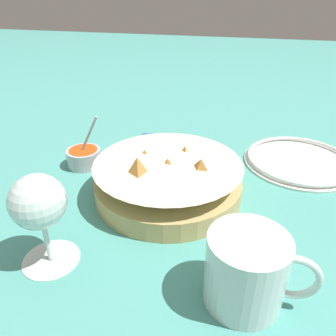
{
  "coord_description": "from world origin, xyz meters",
  "views": [
    {
      "loc": [
        0.15,
        -0.51,
        0.34
      ],
      "look_at": [
        0.03,
        -0.02,
        0.06
      ],
      "focal_mm": 35.0,
      "sensor_mm": 36.0,
      "label": 1
    }
  ],
  "objects_px": {
    "food_basket": "(168,180)",
    "side_plate": "(300,160)",
    "beer_mug": "(246,272)",
    "sauce_cup": "(84,157)",
    "wine_glass": "(39,205)"
  },
  "relations": [
    {
      "from": "sauce_cup",
      "to": "beer_mug",
      "type": "bearing_deg",
      "value": -37.15
    },
    {
      "from": "side_plate",
      "to": "beer_mug",
      "type": "bearing_deg",
      "value": -104.68
    },
    {
      "from": "food_basket",
      "to": "side_plate",
      "type": "distance_m",
      "value": 0.31
    },
    {
      "from": "wine_glass",
      "to": "beer_mug",
      "type": "distance_m",
      "value": 0.27
    },
    {
      "from": "food_basket",
      "to": "wine_glass",
      "type": "xyz_separation_m",
      "value": [
        -0.12,
        -0.2,
        0.06
      ]
    },
    {
      "from": "sauce_cup",
      "to": "side_plate",
      "type": "bearing_deg",
      "value": 15.21
    },
    {
      "from": "sauce_cup",
      "to": "beer_mug",
      "type": "distance_m",
      "value": 0.43
    },
    {
      "from": "wine_glass",
      "to": "side_plate",
      "type": "height_order",
      "value": "wine_glass"
    },
    {
      "from": "food_basket",
      "to": "side_plate",
      "type": "xyz_separation_m",
      "value": [
        0.25,
        0.19,
        -0.02
      ]
    },
    {
      "from": "beer_mug",
      "to": "side_plate",
      "type": "xyz_separation_m",
      "value": [
        0.1,
        0.38,
        -0.04
      ]
    },
    {
      "from": "food_basket",
      "to": "side_plate",
      "type": "height_order",
      "value": "food_basket"
    },
    {
      "from": "food_basket",
      "to": "beer_mug",
      "type": "xyz_separation_m",
      "value": [
        0.15,
        -0.2,
        0.01
      ]
    },
    {
      "from": "beer_mug",
      "to": "side_plate",
      "type": "bearing_deg",
      "value": 75.32
    },
    {
      "from": "food_basket",
      "to": "sauce_cup",
      "type": "bearing_deg",
      "value": 161.95
    },
    {
      "from": "beer_mug",
      "to": "sauce_cup",
      "type": "bearing_deg",
      "value": 142.85
    }
  ]
}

